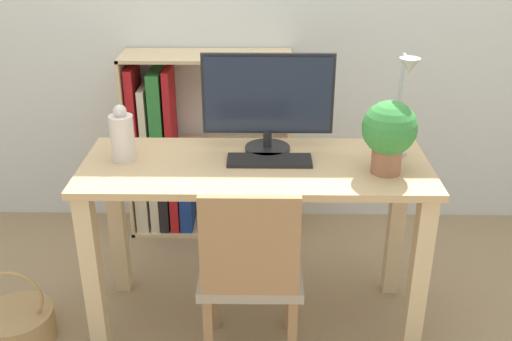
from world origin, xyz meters
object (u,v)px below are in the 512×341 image
(desk_lamp, at_px, (403,97))
(potted_plant, at_px, (389,132))
(vase, at_px, (122,136))
(bookshelf, at_px, (177,155))
(basket, at_px, (18,324))
(chair, at_px, (251,270))
(monitor, at_px, (268,98))
(keyboard, at_px, (269,160))

(desk_lamp, xyz_separation_m, potted_plant, (-0.07, -0.13, -0.10))
(vase, relative_size, bookshelf, 0.23)
(basket, bearing_deg, vase, 21.30)
(bookshelf, bearing_deg, vase, -96.72)
(chair, bearing_deg, monitor, 87.13)
(chair, bearing_deg, desk_lamp, 35.26)
(vase, distance_m, chair, 0.75)
(vase, relative_size, potted_plant, 0.81)
(monitor, distance_m, chair, 0.70)
(vase, bearing_deg, basket, -158.70)
(vase, xyz_separation_m, bookshelf, (0.09, 0.80, -0.43))
(monitor, height_order, bookshelf, monitor)
(keyboard, distance_m, chair, 0.45)
(bookshelf, height_order, basket, bookshelf)
(basket, bearing_deg, chair, -7.32)
(chair, bearing_deg, potted_plant, 27.61)
(vase, distance_m, bookshelf, 0.91)
(vase, bearing_deg, keyboard, -1.82)
(potted_plant, bearing_deg, vase, 174.15)
(monitor, xyz_separation_m, vase, (-0.59, -0.11, -0.13))
(bookshelf, bearing_deg, keyboard, -58.46)
(desk_lamp, height_order, basket, desk_lamp)
(monitor, xyz_separation_m, chair, (-0.06, -0.43, -0.55))
(desk_lamp, relative_size, potted_plant, 1.49)
(desk_lamp, xyz_separation_m, basket, (-1.62, -0.21, -0.96))
(keyboard, xyz_separation_m, chair, (-0.07, -0.30, -0.33))
(vase, relative_size, desk_lamp, 0.55)
(vase, bearing_deg, chair, -31.41)
(potted_plant, distance_m, basket, 1.77)
(monitor, bearing_deg, vase, -169.32)
(bookshelf, relative_size, basket, 2.90)
(keyboard, relative_size, chair, 0.41)
(potted_plant, xyz_separation_m, basket, (-1.55, -0.08, -0.87))
(keyboard, height_order, vase, vase)
(potted_plant, height_order, chair, potted_plant)
(vase, height_order, desk_lamp, desk_lamp)
(basket, bearing_deg, keyboard, 8.98)
(vase, distance_m, basket, 0.96)
(vase, xyz_separation_m, potted_plant, (1.06, -0.11, 0.06))
(monitor, height_order, potted_plant, monitor)
(keyboard, distance_m, desk_lamp, 0.59)
(desk_lamp, bearing_deg, chair, -150.36)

